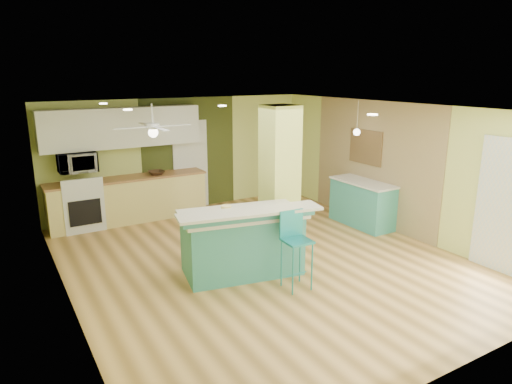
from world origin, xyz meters
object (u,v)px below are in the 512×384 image
peninsula (242,241)px  fruit_bowl (156,173)px  side_counter (362,203)px  canister (226,211)px  bar_stool (294,237)px

peninsula → fruit_bowl: bearing=104.2°
side_counter → fruit_bowl: fruit_bowl is taller
side_counter → fruit_bowl: (-3.41, 2.60, 0.52)m
peninsula → canister: (-0.29, -0.05, 0.54)m
canister → peninsula: bearing=9.2°
bar_stool → canister: canister is taller
peninsula → bar_stool: bar_stool is taller
side_counter → fruit_bowl: 4.32m
peninsula → side_counter: bearing=24.5°
peninsula → canister: 0.62m
peninsula → fruit_bowl: peninsula is taller
fruit_bowl → canister: bearing=-91.7°
side_counter → bar_stool: bearing=-150.8°
peninsula → canister: canister is taller
bar_stool → canister: size_ratio=6.71×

